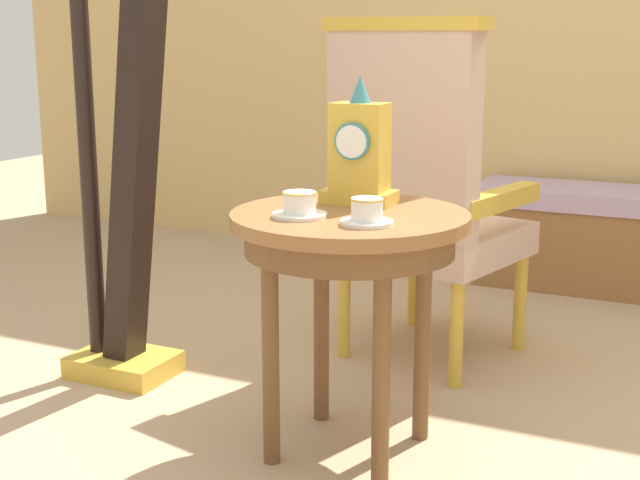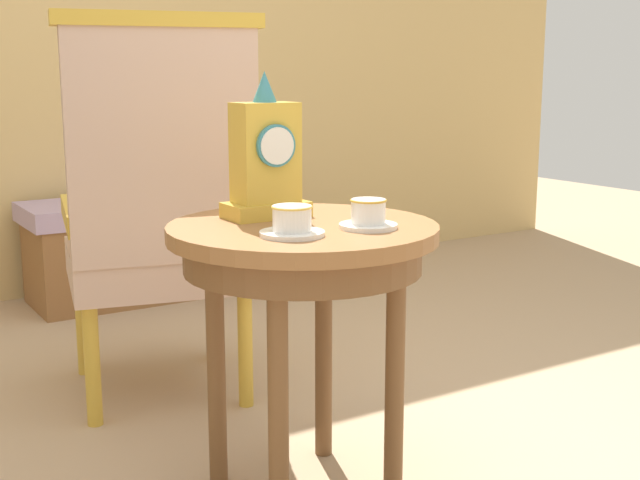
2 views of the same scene
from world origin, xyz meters
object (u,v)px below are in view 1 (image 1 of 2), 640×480
(teacup_right, at_px, (367,213))
(harp, at_px, (122,146))
(mantel_clock, at_px, (359,153))
(armchair, at_px, (420,190))
(window_bench, at_px, (612,240))
(side_table, at_px, (350,246))
(teacup_left, at_px, (300,206))

(teacup_right, xyz_separation_m, harp, (-0.94, 0.30, 0.07))
(mantel_clock, height_order, armchair, armchair)
(teacup_right, bearing_deg, window_bench, 81.30)
(side_table, bearing_deg, teacup_right, -51.22)
(teacup_left, xyz_separation_m, harp, (-0.76, 0.29, 0.07))
(teacup_right, distance_m, harp, 0.99)
(mantel_clock, distance_m, armchair, 0.62)
(mantel_clock, xyz_separation_m, window_bench, (0.43, 1.79, -0.56))
(teacup_left, bearing_deg, armchair, 87.95)
(teacup_left, bearing_deg, mantel_clock, 74.58)
(side_table, distance_m, mantel_clock, 0.25)
(side_table, xyz_separation_m, teacup_left, (-0.09, -0.11, 0.11))
(armchair, xyz_separation_m, harp, (-0.79, -0.53, 0.16))
(teacup_left, distance_m, window_bench, 2.13)
(armchair, bearing_deg, window_bench, 68.76)
(armchair, bearing_deg, teacup_left, -92.05)
(teacup_left, bearing_deg, window_bench, 76.22)
(teacup_left, height_order, teacup_right, same)
(armchair, height_order, window_bench, armchair)
(side_table, height_order, teacup_right, teacup_right)
(teacup_right, xyz_separation_m, window_bench, (0.31, 2.03, -0.45))
(teacup_left, height_order, mantel_clock, mantel_clock)
(side_table, height_order, window_bench, side_table)
(side_table, bearing_deg, armchair, 94.78)
(teacup_left, xyz_separation_m, teacup_right, (0.18, -0.01, -0.00))
(teacup_right, height_order, window_bench, teacup_right)
(harp, bearing_deg, armchair, 34.06)
(mantel_clock, bearing_deg, window_bench, 76.42)
(side_table, xyz_separation_m, harp, (-0.85, 0.18, 0.19))
(window_bench, bearing_deg, armchair, -111.24)
(side_table, relative_size, harp, 0.35)
(teacup_left, xyz_separation_m, armchair, (0.03, 0.82, -0.09))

